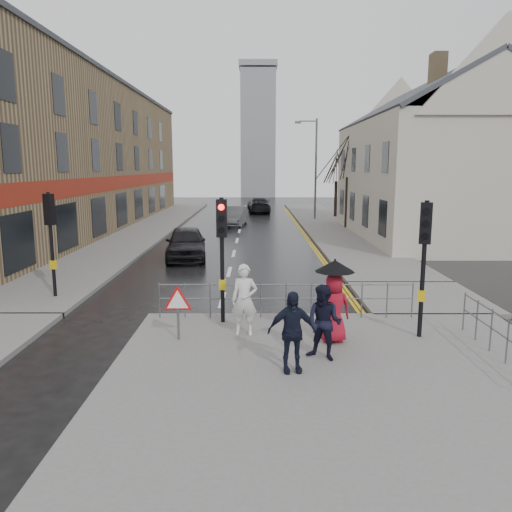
{
  "coord_description": "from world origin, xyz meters",
  "views": [
    {
      "loc": [
        1.09,
        -12.94,
        4.32
      ],
      "look_at": [
        1.11,
        3.86,
        1.32
      ],
      "focal_mm": 35.0,
      "sensor_mm": 36.0,
      "label": 1
    }
  ],
  "objects_px": {
    "pedestrian_a": "(244,300)",
    "pedestrian_b": "(324,323)",
    "pedestrian_d": "(291,332)",
    "pedestrian_with_umbrella": "(334,297)",
    "car_parked": "(186,243)",
    "car_mid": "(234,216)"
  },
  "relations": [
    {
      "from": "pedestrian_b",
      "to": "car_parked",
      "type": "bearing_deg",
      "value": 139.0
    },
    {
      "from": "pedestrian_a",
      "to": "pedestrian_d",
      "type": "relative_size",
      "value": 1.05
    },
    {
      "from": "car_mid",
      "to": "pedestrian_with_umbrella",
      "type": "bearing_deg",
      "value": -74.48
    },
    {
      "from": "pedestrian_b",
      "to": "pedestrian_with_umbrella",
      "type": "height_order",
      "value": "pedestrian_with_umbrella"
    },
    {
      "from": "pedestrian_b",
      "to": "pedestrian_d",
      "type": "distance_m",
      "value": 1.0
    },
    {
      "from": "pedestrian_a",
      "to": "pedestrian_b",
      "type": "relative_size",
      "value": 1.07
    },
    {
      "from": "pedestrian_with_umbrella",
      "to": "car_parked",
      "type": "relative_size",
      "value": 0.45
    },
    {
      "from": "pedestrian_d",
      "to": "car_parked",
      "type": "relative_size",
      "value": 0.38
    },
    {
      "from": "car_parked",
      "to": "car_mid",
      "type": "relative_size",
      "value": 1.03
    },
    {
      "from": "pedestrian_d",
      "to": "car_mid",
      "type": "bearing_deg",
      "value": 87.87
    },
    {
      "from": "car_parked",
      "to": "pedestrian_d",
      "type": "bearing_deg",
      "value": -79.77
    },
    {
      "from": "pedestrian_a",
      "to": "pedestrian_with_umbrella",
      "type": "height_order",
      "value": "pedestrian_with_umbrella"
    },
    {
      "from": "pedestrian_a",
      "to": "pedestrian_b",
      "type": "xyz_separation_m",
      "value": [
        1.78,
        -1.68,
        -0.06
      ]
    },
    {
      "from": "car_parked",
      "to": "car_mid",
      "type": "height_order",
      "value": "car_parked"
    },
    {
      "from": "pedestrian_b",
      "to": "pedestrian_d",
      "type": "bearing_deg",
      "value": -110.51
    },
    {
      "from": "pedestrian_b",
      "to": "pedestrian_d",
      "type": "height_order",
      "value": "pedestrian_d"
    },
    {
      "from": "car_parked",
      "to": "car_mid",
      "type": "distance_m",
      "value": 13.78
    },
    {
      "from": "pedestrian_a",
      "to": "car_parked",
      "type": "distance_m",
      "value": 11.69
    },
    {
      "from": "pedestrian_a",
      "to": "pedestrian_with_umbrella",
      "type": "bearing_deg",
      "value": -9.54
    },
    {
      "from": "pedestrian_d",
      "to": "car_mid",
      "type": "xyz_separation_m",
      "value": [
        -2.32,
        27.3,
        -0.27
      ]
    },
    {
      "from": "pedestrian_a",
      "to": "pedestrian_with_umbrella",
      "type": "distance_m",
      "value": 2.24
    },
    {
      "from": "pedestrian_a",
      "to": "pedestrian_d",
      "type": "xyz_separation_m",
      "value": [
        1.02,
        -2.33,
        -0.05
      ]
    }
  ]
}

